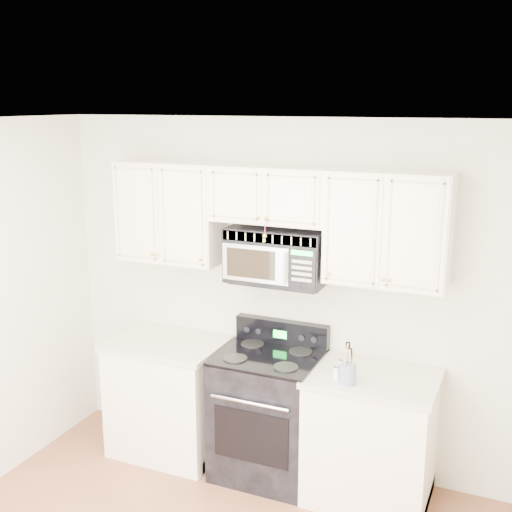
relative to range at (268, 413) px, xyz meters
The scene contains 9 objects.
room 1.66m from the range, 91.44° to the right, with size 3.51×3.51×2.61m.
base_cabinet_left 0.84m from the range, behind, with size 0.86×0.65×0.92m.
base_cabinet_right 0.77m from the range, ahead, with size 0.86×0.65×0.92m.
range is the anchor object (origin of this frame).
upper_cabinets 1.46m from the range, 104.49° to the left, with size 2.44×0.37×0.75m.
microwave 1.17m from the range, 84.91° to the left, with size 0.71×0.40×0.39m.
utensil_crock 0.84m from the range, 18.00° to the right, with size 0.11×0.11×0.29m.
shaker_salt 0.73m from the range, ahead, with size 0.04×0.04×0.09m.
shaker_pepper 0.76m from the range, 17.07° to the right, with size 0.04×0.04×0.10m.
Camera 1 is at (1.66, -2.53, 2.71)m, focal length 45.00 mm.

